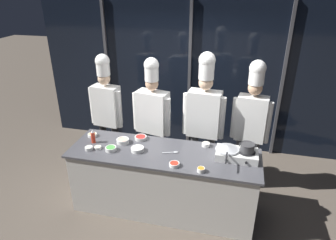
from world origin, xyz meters
TOP-DOWN VIEW (x-y plane):
  - ground_plane at (0.00, 0.00)m, footprint 24.00×24.00m
  - window_wall_back at (0.00, 1.92)m, footprint 5.55×0.09m
  - demo_counter at (0.00, 0.00)m, footprint 2.49×0.79m
  - portable_stove at (0.92, 0.08)m, footprint 0.52×0.32m
  - frying_pan at (0.81, 0.08)m, footprint 0.31×0.53m
  - stock_pot at (1.04, 0.08)m, footprint 0.20×0.18m
  - squeeze_bottle_chili at (-1.00, 0.03)m, footprint 0.06×0.06m
  - prep_bowl_bean_sprouts at (-0.97, -0.17)m, footprint 0.10×0.10m
  - prep_bowl_scallions at (-0.68, -0.12)m, footprint 0.15×0.15m
  - prep_bowl_noodles at (-0.87, -0.11)m, footprint 0.09×0.09m
  - prep_bowl_chili_flakes at (0.20, -0.27)m, footprint 0.13×0.13m
  - prep_bowl_garlic at (-0.34, -0.05)m, footprint 0.17×0.17m
  - prep_bowl_chicken at (0.51, 0.29)m, footprint 0.11×0.11m
  - prep_bowl_carrots at (0.53, -0.32)m, footprint 0.09×0.09m
  - prep_bowl_shrimp at (-0.61, 0.11)m, footprint 0.17×0.17m
  - prep_bowl_ginger at (-1.10, 0.19)m, footprint 0.13×0.13m
  - prep_bowl_bell_pepper at (-0.40, 0.27)m, footprint 0.17×0.17m
  - serving_spoon_slotted at (0.13, 0.02)m, footprint 0.21×0.10m
  - chef_head at (-1.13, 0.78)m, footprint 0.55×0.27m
  - chef_sous at (-0.36, 0.73)m, footprint 0.61×0.33m
  - chef_line at (0.42, 0.71)m, footprint 0.61×0.28m
  - chef_pastry at (1.08, 0.77)m, footprint 0.54×0.27m

SIDE VIEW (x-z plane):
  - ground_plane at x=0.00m, z-range 0.00..0.00m
  - demo_counter at x=0.00m, z-range 0.00..0.90m
  - serving_spoon_slotted at x=0.13m, z-range 0.89..0.91m
  - prep_bowl_noodles at x=-0.87m, z-range 0.90..0.93m
  - prep_bowl_ginger at x=-1.10m, z-range 0.90..0.94m
  - prep_bowl_chili_flakes at x=0.20m, z-range 0.90..0.94m
  - prep_bowl_bean_sprouts at x=-0.97m, z-range 0.90..0.94m
  - prep_bowl_bell_pepper at x=-0.40m, z-range 0.90..0.94m
  - prep_bowl_chicken at x=0.51m, z-range 0.90..0.95m
  - prep_bowl_carrots at x=0.53m, z-range 0.90..0.95m
  - prep_bowl_scallions at x=-0.68m, z-range 0.90..0.95m
  - prep_bowl_garlic at x=-0.34m, z-range 0.90..0.95m
  - prep_bowl_shrimp at x=-0.61m, z-range 0.90..0.96m
  - portable_stove at x=0.92m, z-range 0.89..1.01m
  - squeeze_bottle_chili at x=-1.00m, z-range 0.89..1.09m
  - frying_pan at x=0.81m, z-range 1.01..1.05m
  - stock_pot at x=1.04m, z-range 1.01..1.12m
  - chef_sous at x=-0.36m, z-range 0.13..2.08m
  - chef_head at x=-1.13m, z-range 0.17..2.11m
  - chef_pastry at x=1.08m, z-range 0.18..2.17m
  - chef_line at x=0.42m, z-range 0.15..2.23m
  - window_wall_back at x=0.00m, z-range 0.00..2.70m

